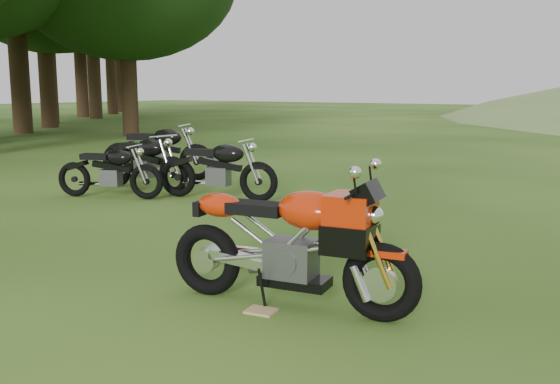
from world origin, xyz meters
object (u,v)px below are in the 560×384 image
Objects in this scene: sport_motorcycle at (289,233)px; vintage_moto_a at (144,160)px; vintage_moto_c at (109,170)px; vintage_moto_d at (157,150)px; plywood_board at (261,311)px; vintage_moto_b at (217,167)px.

sport_motorcycle is 1.03× the size of vintage_moto_a.
vintage_moto_c is at bearing -78.36° from vintage_moto_a.
sport_motorcycle is 0.93× the size of vintage_moto_d.
vintage_moto_a is at bearing 144.82° from plywood_board.
vintage_moto_c is (0.14, -0.86, -0.06)m from vintage_moto_a.
sport_motorcycle reaches higher than vintage_moto_b.
plywood_board is 0.13× the size of vintage_moto_c.
sport_motorcycle is 1.03× the size of vintage_moto_b.
vintage_moto_c reaches higher than plywood_board.
vintage_moto_b is at bearing -48.12° from vintage_moto_d.
sport_motorcycle is at bearing -57.67° from vintage_moto_b.
sport_motorcycle reaches higher than vintage_moto_d.
vintage_moto_a is (-5.02, 3.54, 0.49)m from plywood_board.
vintage_moto_b is at bearing 134.19° from plywood_board.
vintage_moto_d reaches higher than vintage_moto_c.
vintage_moto_a is at bearing -79.37° from vintage_moto_d.
vintage_moto_d reaches higher than vintage_moto_b.
sport_motorcycle is 1.15× the size of vintage_moto_c.
vintage_moto_a is 1.01× the size of vintage_moto_b.
vintage_moto_c is at bearing 143.30° from sport_motorcycle.
sport_motorcycle reaches higher than vintage_moto_a.
sport_motorcycle is at bearing 63.54° from plywood_board.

